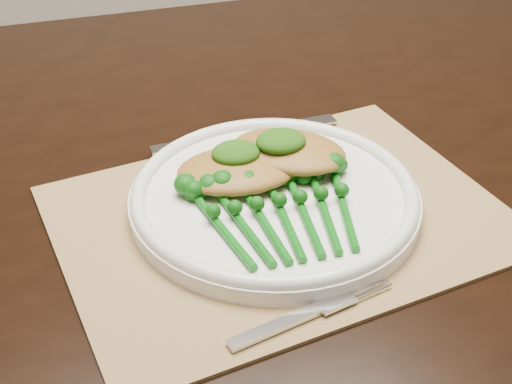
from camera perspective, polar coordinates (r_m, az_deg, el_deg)
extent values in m
cube|color=black|center=(0.90, 0.52, 3.96)|extent=(1.65, 1.00, 0.04)
cube|color=#997B4E|center=(0.74, 1.97, -2.04)|extent=(0.50, 0.41, 0.00)
cylinder|color=white|center=(0.74, 1.48, -0.64)|extent=(0.30, 0.30, 0.02)
torus|color=white|center=(0.74, 1.49, 0.03)|extent=(0.30, 0.30, 0.02)
cube|color=silver|center=(0.85, -5.31, 3.74)|extent=(0.09, 0.03, 0.01)
cube|color=silver|center=(0.88, 1.99, 5.14)|extent=(0.14, 0.04, 0.00)
cube|color=silver|center=(0.61, 1.63, -10.70)|extent=(0.09, 0.04, 0.01)
ellipsoid|color=olive|center=(0.75, -1.48, 1.78)|extent=(0.13, 0.09, 0.03)
ellipsoid|color=olive|center=(0.77, 2.62, 3.29)|extent=(0.15, 0.14, 0.03)
ellipsoid|color=#163E08|center=(0.75, -1.61, 3.17)|extent=(0.05, 0.04, 0.02)
ellipsoid|color=#163E08|center=(0.76, 2.00, 4.10)|extent=(0.05, 0.05, 0.02)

